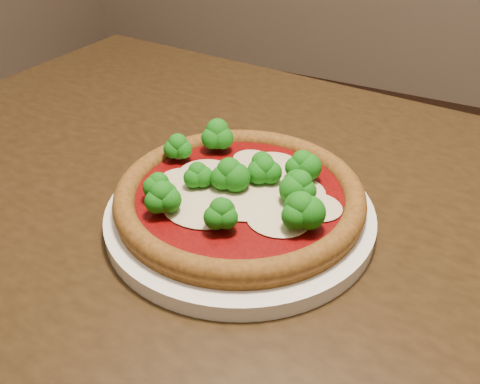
% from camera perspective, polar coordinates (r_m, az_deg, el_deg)
% --- Properties ---
extents(dining_table, '(1.33, 0.89, 0.75)m').
position_cam_1_polar(dining_table, '(0.66, 5.85, -10.38)').
color(dining_table, black).
rests_on(dining_table, floor).
extents(plate, '(0.30, 0.30, 0.02)m').
position_cam_1_polar(plate, '(0.59, 0.00, -2.47)').
color(plate, silver).
rests_on(plate, dining_table).
extents(pizza, '(0.28, 0.28, 0.06)m').
position_cam_1_polar(pizza, '(0.59, -0.03, 0.14)').
color(pizza, brown).
rests_on(pizza, plate).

